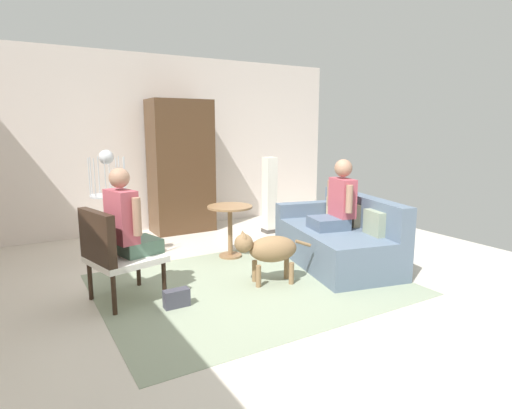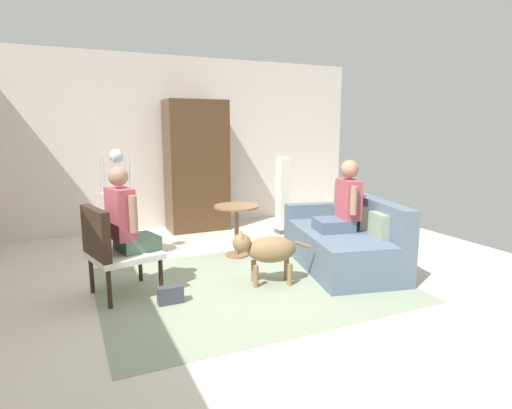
{
  "view_description": "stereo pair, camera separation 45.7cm",
  "coord_description": "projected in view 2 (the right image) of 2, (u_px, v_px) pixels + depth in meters",
  "views": [
    {
      "loc": [
        -2.21,
        -3.77,
        1.67
      ],
      "look_at": [
        0.07,
        0.11,
        0.84
      ],
      "focal_mm": 29.6,
      "sensor_mm": 36.0,
      "label": 1
    },
    {
      "loc": [
        -1.81,
        -3.98,
        1.67
      ],
      "look_at": [
        0.07,
        0.11,
        0.84
      ],
      "focal_mm": 29.6,
      "sensor_mm": 36.0,
      "label": 2
    }
  ],
  "objects": [
    {
      "name": "round_end_table",
      "position": [
        237.0,
        221.0,
        5.46
      ],
      "size": [
        0.58,
        0.58,
        0.68
      ],
      "color": "olive",
      "rests_on": "ground"
    },
    {
      "name": "ground_plane",
      "position": [
        254.0,
        282.0,
        4.6
      ],
      "size": [
        7.17,
        7.17,
        0.0
      ],
      "primitive_type": "plane",
      "color": "beige"
    },
    {
      "name": "armchair",
      "position": [
        111.0,
        246.0,
        4.11
      ],
      "size": [
        0.75,
        0.73,
        0.92
      ],
      "color": "black",
      "rests_on": "ground"
    },
    {
      "name": "area_rug",
      "position": [
        250.0,
        284.0,
        4.54
      ],
      "size": [
        3.09,
        2.47,
        0.01
      ],
      "primitive_type": "cube",
      "color": "gray",
      "rests_on": "ground"
    },
    {
      "name": "couch",
      "position": [
        345.0,
        241.0,
        5.12
      ],
      "size": [
        1.29,
        1.9,
        0.83
      ],
      "color": "slate",
      "rests_on": "ground"
    },
    {
      "name": "bird_cage_stand",
      "position": [
        119.0,
        200.0,
        5.27
      ],
      "size": [
        0.43,
        0.43,
        1.41
      ],
      "color": "silver",
      "rests_on": "ground"
    },
    {
      "name": "armoire_cabinet",
      "position": [
        197.0,
        166.0,
        6.84
      ],
      "size": [
        0.96,
        0.56,
        2.09
      ],
      "primitive_type": "cube",
      "color": "#4C331E",
      "rests_on": "ground"
    },
    {
      "name": "person_on_armchair",
      "position": [
        126.0,
        218.0,
        4.17
      ],
      "size": [
        0.51,
        0.5,
        0.86
      ],
      "color": "#50725E"
    },
    {
      "name": "dog",
      "position": [
        267.0,
        250.0,
        4.5
      ],
      "size": [
        0.83,
        0.42,
        0.6
      ],
      "color": "olive",
      "rests_on": "ground"
    },
    {
      "name": "back_wall",
      "position": [
        179.0,
        143.0,
        7.07
      ],
      "size": [
        6.43,
        0.12,
        2.8
      ],
      "primitive_type": "cube",
      "color": "silver",
      "rests_on": "ground"
    },
    {
      "name": "column_lamp",
      "position": [
        283.0,
        196.0,
        6.66
      ],
      "size": [
        0.2,
        0.2,
        1.21
      ],
      "color": "#4C4742",
      "rests_on": "ground"
    },
    {
      "name": "handbag",
      "position": [
        170.0,
        295.0,
        4.03
      ],
      "size": [
        0.24,
        0.1,
        0.17
      ],
      "primitive_type": "cube",
      "color": "#3F3F4C",
      "rests_on": "ground"
    },
    {
      "name": "person_on_couch",
      "position": [
        343.0,
        203.0,
        5.0
      ],
      "size": [
        0.55,
        0.53,
        0.84
      ],
      "color": "slate"
    }
  ]
}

